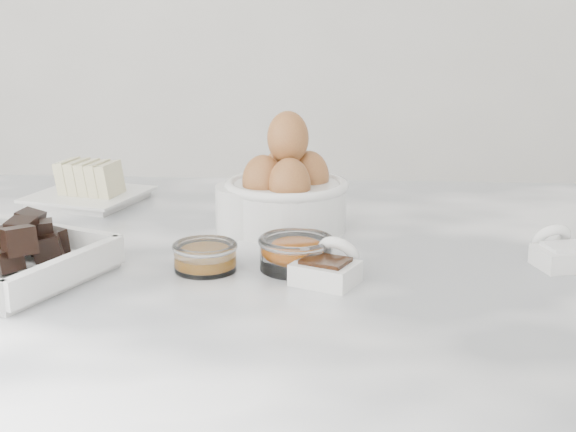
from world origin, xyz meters
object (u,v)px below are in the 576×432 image
object	(u,v)px
vanilla_spoon	(329,267)
salt_spoon	(561,252)
zest_bowl	(296,252)
honey_bowl	(205,256)
egg_bowl	(286,191)
butter_plate	(86,188)
sugar_ramekin	(254,207)

from	to	relation	value
vanilla_spoon	salt_spoon	xyz separation A→B (m)	(0.24, 0.07, -0.00)
zest_bowl	honey_bowl	bearing A→B (deg)	-173.54
zest_bowl	vanilla_spoon	distance (m)	0.05
honey_bowl	zest_bowl	xyz separation A→B (m)	(0.09, 0.01, 0.00)
egg_bowl	vanilla_spoon	xyz separation A→B (m)	(0.06, -0.19, -0.03)
butter_plate	egg_bowl	bearing A→B (deg)	-21.29
egg_bowl	salt_spoon	bearing A→B (deg)	-21.68
egg_bowl	honey_bowl	world-z (taller)	egg_bowl
butter_plate	zest_bowl	bearing A→B (deg)	-40.51
egg_bowl	zest_bowl	size ratio (longest dim) A/B	1.89
butter_plate	egg_bowl	world-z (taller)	egg_bowl
egg_bowl	zest_bowl	world-z (taller)	egg_bowl
zest_bowl	egg_bowl	bearing A→B (deg)	97.99
sugar_ramekin	salt_spoon	size ratio (longest dim) A/B	1.15
egg_bowl	vanilla_spoon	bearing A→B (deg)	-73.28
honey_bowl	zest_bowl	size ratio (longest dim) A/B	0.85
sugar_ramekin	honey_bowl	distance (m)	0.16
butter_plate	vanilla_spoon	xyz separation A→B (m)	(0.34, -0.30, -0.01)
sugar_ramekin	vanilla_spoon	world-z (taller)	sugar_ramekin
butter_plate	salt_spoon	bearing A→B (deg)	-21.49
honey_bowl	salt_spoon	world-z (taller)	salt_spoon
sugar_ramekin	egg_bowl	xyz separation A→B (m)	(0.04, 0.01, 0.02)
honey_bowl	zest_bowl	world-z (taller)	zest_bowl
honey_bowl	vanilla_spoon	bearing A→B (deg)	-11.04
honey_bowl	butter_plate	bearing A→B (deg)	127.98
sugar_ramekin	zest_bowl	size ratio (longest dim) A/B	1.17
honey_bowl	salt_spoon	xyz separation A→B (m)	(0.37, 0.04, -0.00)
honey_bowl	vanilla_spoon	world-z (taller)	vanilla_spoon
sugar_ramekin	egg_bowl	size ratio (longest dim) A/B	0.62
sugar_ramekin	zest_bowl	xyz separation A→B (m)	(0.06, -0.14, -0.01)
zest_bowl	vanilla_spoon	size ratio (longest dim) A/B	0.92
honey_bowl	sugar_ramekin	bearing A→B (deg)	77.19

